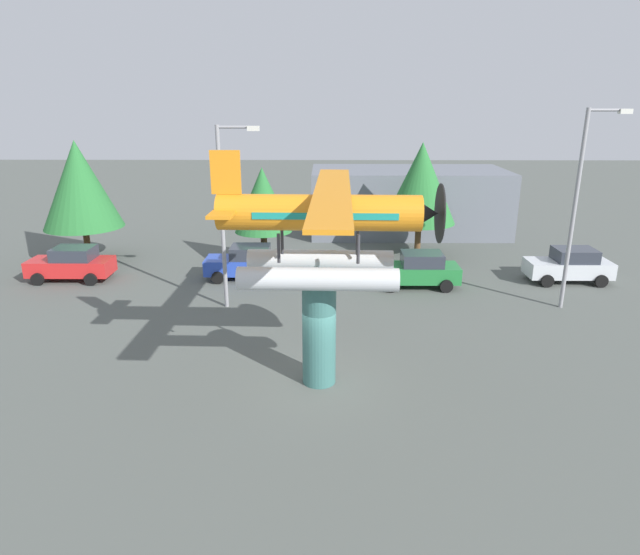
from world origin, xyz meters
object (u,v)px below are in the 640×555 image
at_px(car_distant_silver, 570,265).
at_px(tree_west, 79,185).
at_px(display_pedestal, 319,332).
at_px(tree_center_back, 421,183).
at_px(car_far_green, 418,270).
at_px(streetlight_primary, 226,206).
at_px(storefront_building, 408,201).
at_px(streetlight_secondary, 580,198).
at_px(car_mid_blue, 247,262).
at_px(tree_east, 263,200).
at_px(car_near_red, 72,264).
at_px(floatplane_monument, 323,228).

height_order(car_distant_silver, tree_west, tree_west).
relative_size(display_pedestal, tree_center_back, 0.54).
bearing_deg(display_pedestal, tree_center_back, 69.93).
xyz_separation_m(car_far_green, car_distant_silver, (7.94, 0.85, 0.00)).
xyz_separation_m(streetlight_primary, storefront_building, (10.06, 15.01, -2.45)).
xyz_separation_m(storefront_building, tree_center_back, (-0.21, -6.27, 2.16)).
relative_size(car_far_green, streetlight_primary, 0.52).
xyz_separation_m(car_distant_silver, tree_west, (-26.45, 3.78, 3.53)).
relative_size(streetlight_secondary, tree_center_back, 1.30).
height_order(car_mid_blue, tree_west, tree_west).
distance_m(car_far_green, tree_west, 19.41).
distance_m(storefront_building, tree_east, 12.71).
relative_size(display_pedestal, tree_east, 0.65).
xyz_separation_m(display_pedestal, tree_east, (-3.24, 13.37, 1.96)).
xyz_separation_m(car_mid_blue, car_distant_silver, (16.65, -0.36, 0.00)).
height_order(car_distant_silver, storefront_building, storefront_building).
bearing_deg(car_near_red, car_far_green, 177.15).
bearing_deg(car_mid_blue, floatplane_monument, 109.89).
distance_m(display_pedestal, storefront_building, 22.80).
bearing_deg(streetlight_primary, floatplane_monument, -58.82).
xyz_separation_m(car_mid_blue, car_far_green, (8.72, -1.21, 0.00)).
bearing_deg(display_pedestal, streetlight_secondary, 32.42).
relative_size(car_near_red, car_mid_blue, 1.00).
height_order(tree_east, tree_center_back, tree_center_back).
bearing_deg(streetlight_secondary, storefront_building, 108.95).
height_order(car_far_green, tree_center_back, tree_center_back).
bearing_deg(tree_west, car_mid_blue, -19.23).
height_order(floatplane_monument, tree_center_back, floatplane_monument).
relative_size(streetlight_primary, storefront_building, 0.60).
bearing_deg(tree_east, tree_center_back, 14.71).
xyz_separation_m(tree_west, tree_east, (10.45, -1.17, -0.66)).
xyz_separation_m(car_mid_blue, tree_east, (0.66, 2.25, 2.88)).
relative_size(storefront_building, tree_east, 2.41).
xyz_separation_m(streetlight_secondary, tree_east, (-14.33, 6.33, -1.24)).
distance_m(streetlight_secondary, storefront_building, 16.06).
xyz_separation_m(display_pedestal, tree_center_back, (5.75, 15.73, 2.56)).
bearing_deg(tree_west, storefront_building, 20.80).
xyz_separation_m(display_pedestal, tree_west, (-13.69, 14.54, 2.62)).
height_order(streetlight_secondary, tree_east, streetlight_secondary).
distance_m(streetlight_primary, tree_east, 6.50).
height_order(floatplane_monument, streetlight_primary, streetlight_primary).
bearing_deg(storefront_building, tree_center_back, -91.94).
relative_size(display_pedestal, storefront_building, 0.27).
bearing_deg(car_far_green, tree_west, -14.05).
distance_m(car_mid_blue, storefront_building, 14.74).
bearing_deg(storefront_building, streetlight_secondary, -71.05).
height_order(display_pedestal, car_mid_blue, display_pedestal).
bearing_deg(car_mid_blue, tree_west, -19.23).
relative_size(car_near_red, streetlight_primary, 0.52).
bearing_deg(car_far_green, car_mid_blue, -7.93).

